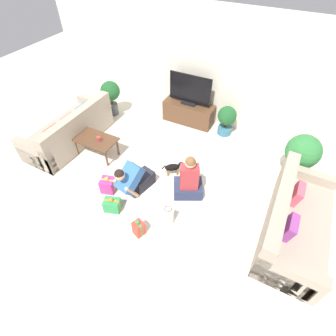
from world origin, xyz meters
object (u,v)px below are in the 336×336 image
Objects in this scene: sofa_right at (293,222)px; tv_console at (189,113)px; potted_plant_back_right at (227,119)px; gift_box_b at (139,228)px; tv at (190,91)px; gift_box_a at (112,205)px; potted_plant_corner_left at (111,94)px; gift_bag_a at (168,215)px; person_kneeling at (134,179)px; potted_plant_corner_right at (303,153)px; gift_box_c at (108,185)px; dog at (175,167)px; coffee_table at (95,140)px; sofa_left at (70,131)px; mug at (99,139)px; person_sitting at (189,181)px.

tv_console is (-2.77, 2.15, -0.04)m from sofa_right.
potted_plant_back_right reaches higher than gift_box_b.
tv is 3.41m from gift_box_b.
gift_box_a is 0.97× the size of gift_box_b.
gift_bag_a is at bearing -39.64° from potted_plant_corner_left.
tv is 1.23× the size of person_kneeling.
potted_plant_corner_left is at bearing 177.27° from potted_plant_corner_right.
potted_plant_back_right is at bearing 82.77° from person_kneeling.
gift_box_c is (-1.38, -2.71, -0.27)m from potted_plant_back_right.
coffee_table is at bearing 60.93° from dog.
gift_box_b is (0.59, -3.29, -0.69)m from tv.
sofa_right is at bearing 87.43° from sofa_left.
tv_console is at bearing 163.62° from potted_plant_corner_right.
potted_plant_corner_left reaches higher than gift_bag_a.
potted_plant_back_right is at bearing 63.06° from gift_box_c.
dog is (-2.12, -1.03, -0.42)m from potted_plant_corner_right.
gift_box_a is at bearing -91.46° from tv.
mug reaches higher than gift_box_c.
gift_box_a is 0.94× the size of gift_bag_a.
gift_box_c is 2.91× the size of mug.
potted_plant_corner_right reaches higher than potted_plant_back_right.
dog is at bearing -154.15° from potted_plant_corner_right.
gift_box_b is 0.96× the size of gift_box_c.
person_sitting is at bearing -29.37° from potted_plant_corner_left.
tv_console is 1.48× the size of person_kneeling.
person_sitting is (2.20, -0.13, -0.03)m from coffee_table.
gift_box_c is (-1.00, 0.53, 0.00)m from gift_box_b.
person_kneeling is 2.37× the size of gift_box_c.
dog is 1.20× the size of gift_box_a.
potted_plant_corner_right reaches higher than mug.
potted_plant_corner_left is at bearing 71.06° from sofa_right.
potted_plant_corner_left reaches higher than sofa_left.
gift_box_b is at bearing 147.10° from dog.
coffee_table is at bearing 158.61° from gift_bag_a.
sofa_left reaches higher than gift_box_a.
gift_box_a is 0.94× the size of gift_box_c.
person_sitting is at bearing -140.45° from potted_plant_corner_right.
person_kneeling is (2.07, -0.61, 0.04)m from sofa_left.
dog is at bearing 65.61° from gift_box_a.
tv is at bearing 103.98° from person_kneeling.
coffee_table is 1.39m from person_kneeling.
gift_box_b is (1.83, -1.27, -0.23)m from coffee_table.
person_kneeling reaches higher than gift_box_b.
tv is 3.02× the size of gift_box_b.
sofa_left is at bearing 152.93° from gift_box_c.
gift_bag_a is at bearing -72.45° from tv_console.
person_kneeling is 0.94m from gift_box_b.
sofa_right is 3.51m from tv_console.
coffee_table is 1.60m from potted_plant_corner_left.
person_kneeling is (0.05, -2.55, 0.08)m from tv_console.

